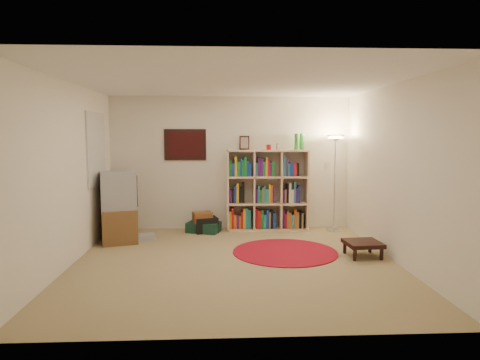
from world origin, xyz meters
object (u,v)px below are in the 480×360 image
object	(u,v)px
suitcase	(204,227)
bookshelf	(266,191)
floor_lamp	(335,151)
tv_stand	(119,208)
side_table	(363,244)
floor_fan	(298,219)

from	to	relation	value
suitcase	bookshelf	bearing A→B (deg)	28.72
bookshelf	floor_lamp	world-z (taller)	bookshelf
tv_stand	side_table	xyz separation A→B (m)	(3.79, -1.16, -0.37)
tv_stand	suitcase	world-z (taller)	tv_stand
side_table	floor_fan	bearing A→B (deg)	107.79
floor_lamp	floor_fan	xyz separation A→B (m)	(-0.63, 0.17, -1.30)
bookshelf	side_table	bearing A→B (deg)	-56.15
floor_fan	side_table	size ratio (longest dim) A/B	0.70
floor_lamp	floor_fan	bearing A→B (deg)	164.53
floor_fan	suitcase	world-z (taller)	floor_fan
bookshelf	floor_fan	bearing A→B (deg)	-1.48
floor_lamp	suitcase	world-z (taller)	floor_lamp
floor_fan	tv_stand	xyz separation A→B (m)	(-3.19, -0.72, 0.38)
floor_fan	suitcase	xyz separation A→B (m)	(-1.79, -0.16, -0.09)
floor_lamp	side_table	xyz separation A→B (m)	(-0.03, -1.70, -1.29)
floor_fan	side_table	xyz separation A→B (m)	(0.60, -1.88, 0.00)
floor_lamp	floor_fan	distance (m)	1.45
side_table	floor_lamp	bearing A→B (deg)	89.08
bookshelf	floor_lamp	size ratio (longest dim) A/B	1.01
floor_lamp	side_table	world-z (taller)	floor_lamp
floor_lamp	side_table	size ratio (longest dim) A/B	3.38
suitcase	floor_lamp	bearing A→B (deg)	19.28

